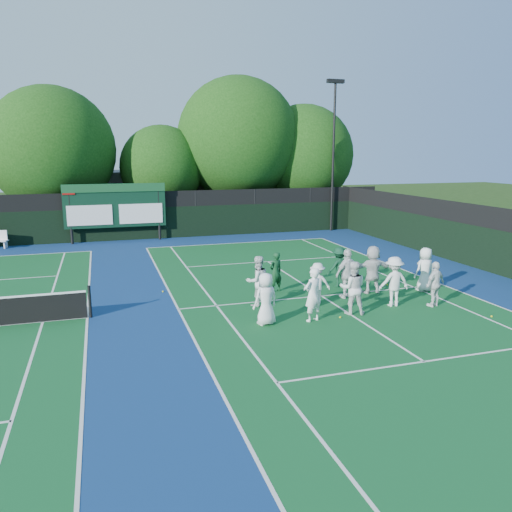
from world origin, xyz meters
name	(u,v)px	position (x,y,z in m)	size (l,w,h in m)	color
ground	(333,304)	(0.00, 0.00, 0.00)	(120.00, 120.00, 0.00)	#1D360E
court_apron	(163,311)	(-6.00, 1.00, 0.00)	(34.00, 32.00, 0.01)	navy
near_court	(321,296)	(0.00, 1.00, 0.01)	(11.05, 23.85, 0.01)	#105022
back_fence	(132,218)	(-6.00, 16.00, 1.36)	(34.00, 0.08, 3.00)	black
scoreboard	(115,206)	(-7.01, 15.59, 2.19)	(6.00, 0.21, 3.55)	black
clubhouse	(177,196)	(-2.00, 24.00, 2.00)	(18.00, 6.00, 4.00)	#58585D
light_pole_right	(334,139)	(7.50, 15.70, 6.30)	(1.20, 0.30, 10.12)	black
tree_b	(55,153)	(-10.48, 19.58, 5.35)	(8.05, 8.05, 9.58)	#311B0D
tree_c	(164,169)	(-3.49, 19.58, 4.24)	(5.71, 5.71, 7.24)	#311B0D
tree_d	(240,142)	(1.98, 19.58, 6.10)	(8.69, 8.69, 10.67)	#311B0D
tree_e	(305,158)	(7.02, 19.58, 4.98)	(7.43, 7.43, 8.89)	#311B0D
tennis_ball_0	(340,317)	(-0.50, -1.55, 0.03)	(0.07, 0.07, 0.07)	yellow
tennis_ball_1	(387,285)	(3.25, 1.61, 0.03)	(0.07, 0.07, 0.07)	yellow
tennis_ball_2	(492,316)	(4.37, -2.98, 0.03)	(0.07, 0.07, 0.07)	yellow
tennis_ball_3	(163,291)	(-5.73, 3.36, 0.03)	(0.07, 0.07, 0.07)	yellow
tennis_ball_4	(347,287)	(1.51, 1.83, 0.03)	(0.07, 0.07, 0.07)	yellow
tennis_ball_5	(378,285)	(2.87, 1.72, 0.03)	(0.07, 0.07, 0.07)	yellow
player_front_0	(266,299)	(-3.05, -1.38, 0.85)	(0.83, 0.54, 1.70)	white
player_front_1	(313,295)	(-1.50, -1.53, 0.89)	(0.65, 0.43, 1.79)	white
player_front_2	(353,288)	(0.09, -1.24, 0.92)	(0.89, 0.69, 1.83)	silver
player_front_3	(394,282)	(1.92, -0.87, 0.90)	(1.16, 0.67, 1.80)	white
player_front_4	(435,284)	(3.29, -1.36, 0.82)	(0.96, 0.40, 1.64)	white
player_back_0	(258,281)	(-2.69, 0.62, 0.91)	(0.88, 0.69, 1.82)	silver
player_back_1	(317,283)	(-0.53, 0.26, 0.75)	(0.97, 0.56, 1.50)	white
player_back_2	(347,274)	(0.82, 0.52, 0.94)	(1.10, 0.46, 1.88)	silver
player_back_3	(372,269)	(2.08, 0.86, 0.94)	(1.74, 0.56, 1.88)	silver
player_back_4	(425,270)	(4.18, 0.46, 0.88)	(0.86, 0.56, 1.75)	white
coach_left	(276,272)	(-1.46, 2.13, 0.80)	(0.58, 0.38, 1.59)	#0F3A1D
coach_right	(339,267)	(1.25, 2.07, 0.82)	(1.06, 0.61, 1.64)	#0F3822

